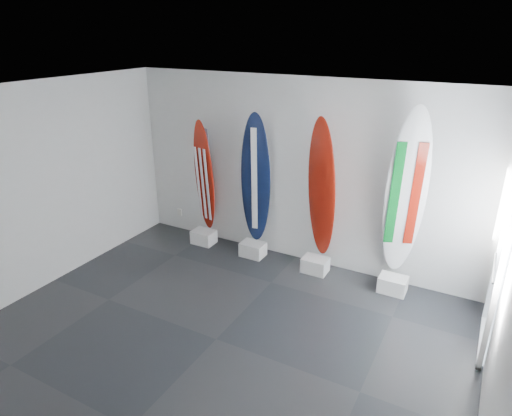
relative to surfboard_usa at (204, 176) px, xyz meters
The scene contains 16 objects.
floor 3.10m from the surfboard_usa, 53.42° to the right, with size 6.00×6.00×0.00m, color black.
ceiling 3.34m from the surfboard_usa, 53.42° to the right, with size 6.00×6.00×0.00m, color white.
wall_back 1.73m from the surfboard_usa, ahead, with size 6.00×6.00×0.00m, color silver.
wall_front 5.08m from the surfboard_usa, 70.51° to the right, with size 6.00×6.00×0.00m, color silver.
wall_left 2.64m from the surfboard_usa, 119.85° to the right, with size 5.00×5.00×0.00m, color silver.
wall_right 5.22m from the surfboard_usa, 25.92° to the right, with size 5.00×5.00×0.00m, color silver.
display_block_usa 1.13m from the surfboard_usa, 90.00° to the right, with size 0.40×0.30×0.24m, color silver.
surfboard_usa is the anchor object (origin of this frame).
display_block_navy 1.52m from the surfboard_usa, ahead, with size 0.40×0.30×0.24m, color silver.
surfboard_navy 1.02m from the surfboard_usa, ahead, with size 0.50×0.08×2.22m, color black.
display_block_swiss 2.44m from the surfboard_usa, ahead, with size 0.40×0.30×0.24m, color silver.
surfboard_swiss 2.16m from the surfboard_usa, ahead, with size 0.51×0.08×2.27m, color maroon.
display_block_italy 3.57m from the surfboard_usa, ahead, with size 0.40×0.30×0.24m, color silver.
surfboard_italy 3.40m from the surfboard_usa, ahead, with size 0.58×0.08×2.54m, color silver.
wall_outlet 1.19m from the surfboard_usa, 165.22° to the left, with size 0.09×0.02×0.13m, color silver.
glass_door 4.72m from the surfboard_usa, ahead, with size 0.12×1.16×2.85m, color white, non-canonical shape.
Camera 1 is at (2.65, -3.82, 3.66)m, focal length 31.46 mm.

